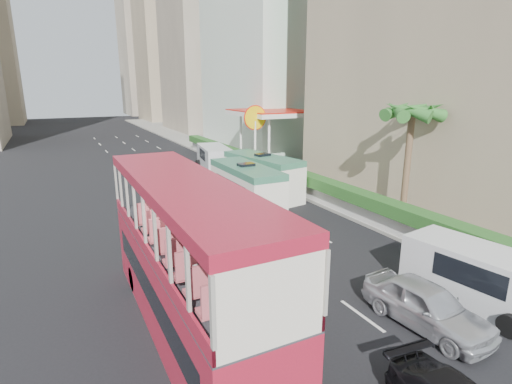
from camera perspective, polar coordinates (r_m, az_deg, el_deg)
ground_plane at (r=16.63m, az=11.25°, el=-13.33°), size 200.00×200.00×0.00m
double_decker_bus at (r=12.94m, az=-9.85°, el=-9.33°), size 2.50×11.00×5.06m
car_silver_lane_a at (r=19.99m, az=-3.01°, el=-8.03°), size 2.15×5.03×1.61m
car_silver_lane_b at (r=15.24m, az=22.83°, el=-17.13°), size 2.11×4.59×1.52m
van_asset at (r=28.27m, az=-3.81°, el=-1.08°), size 2.51×4.51×1.19m
minibus_near at (r=25.26m, az=-1.41°, el=0.46°), size 2.24×6.67×2.95m
minibus_far at (r=28.68m, az=0.94°, el=2.26°), size 3.33×7.01×2.98m
panel_van_near at (r=16.88m, az=29.52°, el=-10.64°), size 2.87×5.58×2.13m
panel_van_far at (r=37.85m, az=-5.95°, el=4.76°), size 3.16×6.01×2.29m
sidewalk at (r=41.42m, az=-0.30°, el=4.24°), size 6.00×120.00×0.18m
kerb_wall at (r=30.56m, az=4.32°, el=1.45°), size 0.30×44.00×1.00m
hedge at (r=30.37m, az=4.35°, el=3.01°), size 1.10×44.00×0.70m
palm_tree at (r=23.42m, az=20.74°, el=3.11°), size 0.36×0.36×6.40m
shell_station at (r=39.72m, az=2.30°, el=7.66°), size 6.50×8.00×5.50m
tower_far_a at (r=98.01m, az=-12.20°, el=23.00°), size 14.00×14.00×44.00m
tower_far_b at (r=118.92m, az=-15.12°, el=20.38°), size 14.00×14.00×40.00m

